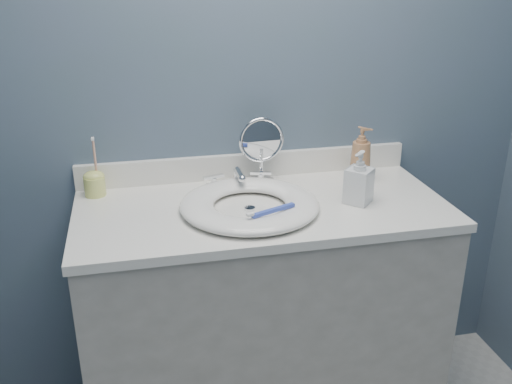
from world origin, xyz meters
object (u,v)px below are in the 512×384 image
object	(u,v)px
soap_bottle_clear	(359,177)
soap_bottle_amber	(361,154)
makeup_mirror	(261,147)
toothbrush_holder	(94,182)

from	to	relation	value
soap_bottle_clear	soap_bottle_amber	bearing A→B (deg)	111.47
makeup_mirror	soap_bottle_amber	distance (m)	0.36
soap_bottle_amber	makeup_mirror	bearing A→B (deg)	132.19
toothbrush_holder	soap_bottle_clear	bearing A→B (deg)	-16.41
toothbrush_holder	soap_bottle_amber	bearing A→B (deg)	-3.68
soap_bottle_clear	toothbrush_holder	size ratio (longest dim) A/B	0.86
soap_bottle_amber	soap_bottle_clear	distance (m)	0.21
makeup_mirror	toothbrush_holder	distance (m)	0.59
soap_bottle_clear	toothbrush_holder	world-z (taller)	toothbrush_holder
soap_bottle_amber	soap_bottle_clear	size ratio (longest dim) A/B	1.13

